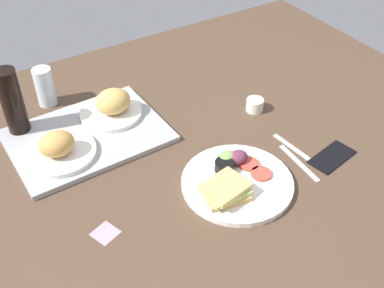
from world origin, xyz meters
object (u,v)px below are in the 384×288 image
bread_plate_near (58,148)px  knife (298,151)px  bread_plate_far (112,106)px  cell_phone (332,156)px  sticky_note (105,233)px  espresso_cup (255,105)px  serving_tray (88,136)px  fork (299,162)px  soda_bottle (13,104)px  plate_with_salad (234,180)px  drinking_glass (45,87)px

bread_plate_near → knife: (59.89, -32.25, -4.10)cm
bread_plate_far → knife: bearing=-47.3°
cell_phone → sticky_note: size_ratio=2.57×
bread_plate_far → espresso_cup: 45.24cm
serving_tray → bread_plate_far: size_ratio=2.33×
knife → cell_phone: size_ratio=1.32×
serving_tray → bread_plate_near: bearing=-152.2°
espresso_cup → fork: 27.56cm
cell_phone → fork: bearing=151.2°
serving_tray → soda_bottle: size_ratio=2.05×
bread_plate_near → espresso_cup: bearing=-8.5°
serving_tray → plate_with_salad: plate_with_salad is taller
bread_plate_far → cell_phone: size_ratio=1.34×
plate_with_salad → bread_plate_far: bearing=109.4°
fork → knife: 5.00cm
knife → cell_phone: bearing=-142.2°
knife → sticky_note: bearing=83.6°
soda_bottle → sticky_note: 50.75cm
bread_plate_near → espresso_cup: 62.38cm
serving_tray → knife: 62.30cm
serving_tray → drinking_glass: (-4.29, 23.74, 5.64)cm
espresso_cup → sticky_note: (-61.55, -22.00, -1.94)cm
serving_tray → cell_phone: size_ratio=3.13×
soda_bottle → fork: size_ratio=1.29×
espresso_cup → drinking_glass: bearing=145.5°
plate_with_salad → drinking_glass: 70.05cm
bread_plate_near → drinking_glass: drinking_glass is taller
bread_plate_near → sticky_note: 31.46cm
plate_with_salad → soda_bottle: soda_bottle is taller
bread_plate_near → espresso_cup: bread_plate_near is taller
bread_plate_near → bread_plate_far: (20.81, 10.05, 0.62)cm
knife → cell_phone: 9.72cm
fork → cell_phone: 10.13cm
soda_bottle → cell_phone: soda_bottle is taller
plate_with_salad → knife: (23.65, 1.59, -1.40)cm
bread_plate_near → fork: (56.89, -36.25, -4.10)cm
bread_plate_far → drinking_glass: 24.23cm
cell_phone → bread_plate_far: bearing=121.8°
soda_bottle → sticky_note: (6.29, -49.15, -10.94)cm
soda_bottle → espresso_cup: (67.84, -27.16, -9.00)cm
bread_plate_near → soda_bottle: 20.15cm
drinking_glass → cell_phone: 91.63cm
bread_plate_far → knife: size_ratio=1.01×
soda_bottle → espresso_cup: bearing=-21.8°
fork → drinking_glass: bearing=41.3°
fork → espresso_cup: bearing=-6.6°
plate_with_salad → cell_phone: 30.81cm
serving_tray → cell_phone: (56.27, -44.75, -0.40)cm
serving_tray → fork: (46.63, -41.66, -0.55)cm
soda_bottle → espresso_cup: size_ratio=3.93×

